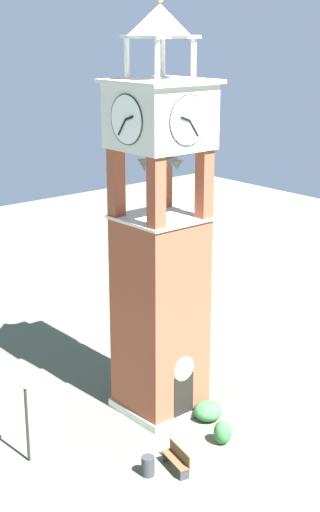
{
  "coord_description": "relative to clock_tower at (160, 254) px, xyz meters",
  "views": [
    {
      "loc": [
        -19.45,
        -22.87,
        16.7
      ],
      "look_at": [
        0.0,
        0.0,
        7.29
      ],
      "focal_mm": 51.53,
      "sensor_mm": 36.0,
      "label": 1
    }
  ],
  "objects": [
    {
      "name": "shrub_near_entry",
      "position": [
        0.94,
        -2.17,
        -6.95
      ],
      "size": [
        1.28,
        1.28,
        0.82
      ],
      "primitive_type": "ellipsoid",
      "color": "#336638",
      "rests_on": "ground"
    },
    {
      "name": "park_bench",
      "position": [
        -2.68,
        -4.19,
        -6.88
      ],
      "size": [
        0.79,
        1.66,
        0.95
      ],
      "color": "brown",
      "rests_on": "ground"
    },
    {
      "name": "lamp_post",
      "position": [
        -6.8,
        0.14,
        -4.86
      ],
      "size": [
        0.36,
        0.36,
        3.57
      ],
      "color": "black",
      "rests_on": "ground"
    },
    {
      "name": "clock_tower",
      "position": [
        0.0,
        0.0,
        0.0
      ],
      "size": [
        3.77,
        3.77,
        17.78
      ],
      "color": "brown",
      "rests_on": "ground"
    },
    {
      "name": "shrub_left_of_tower",
      "position": [
        0.03,
        -4.0,
        -6.83
      ],
      "size": [
        0.76,
        0.76,
        1.05
      ],
      "primitive_type": "ellipsoid",
      "color": "#336638",
      "rests_on": "ground"
    },
    {
      "name": "ground",
      "position": [
        -0.0,
        0.0,
        -7.36
      ],
      "size": [
        80.0,
        80.0,
        0.0
      ],
      "primitive_type": "plane",
      "color": "#5B664C"
    },
    {
      "name": "trash_bin",
      "position": [
        -3.79,
        -3.73,
        -6.96
      ],
      "size": [
        0.52,
        0.52,
        0.8
      ],
      "primitive_type": "cylinder",
      "color": "#2D2D33",
      "rests_on": "ground"
    }
  ]
}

